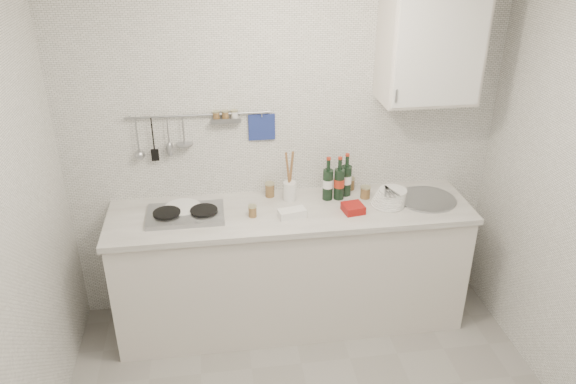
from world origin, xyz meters
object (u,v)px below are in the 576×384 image
object	(u,v)px
wall_cabinet	(430,47)
plate_stack_hob	(182,209)
wine_bottles	(338,177)
plate_stack_sink	(390,197)
utensil_crock	(290,188)

from	to	relation	value
wall_cabinet	plate_stack_hob	xyz separation A→B (m)	(-1.63, -0.04, -1.01)
wall_cabinet	wine_bottles	world-z (taller)	wall_cabinet
wall_cabinet	wine_bottles	xyz separation A→B (m)	(-0.56, 0.01, -0.87)
plate_stack_sink	utensil_crock	world-z (taller)	utensil_crock
utensil_crock	plate_stack_hob	bearing A→B (deg)	-174.76
wall_cabinet	plate_stack_hob	size ratio (longest dim) A/B	2.70
plate_stack_sink	utensil_crock	distance (m)	0.69
wall_cabinet	plate_stack_hob	world-z (taller)	wall_cabinet
utensil_crock	wine_bottles	bearing A→B (deg)	-2.13
wall_cabinet	plate_stack_sink	bearing A→B (deg)	-148.56
plate_stack_sink	wine_bottles	distance (m)	0.38
plate_stack_sink	wine_bottles	world-z (taller)	wine_bottles
wine_bottles	plate_stack_hob	bearing A→B (deg)	-177.06
plate_stack_hob	wall_cabinet	bearing A→B (deg)	1.58
wall_cabinet	utensil_crock	bearing A→B (deg)	178.56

